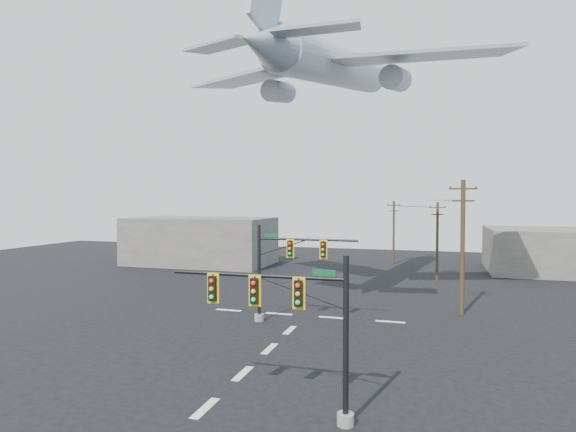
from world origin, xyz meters
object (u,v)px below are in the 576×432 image
(utility_pole_b, at_px, (437,240))
(utility_pole_a, at_px, (463,244))
(utility_pole_c, at_px, (394,231))
(signal_mast_near, at_px, (298,325))
(signal_mast_far, at_px, (280,270))
(airliner, at_px, (335,67))

(utility_pole_b, bearing_deg, utility_pole_a, -86.14)
(utility_pole_c, bearing_deg, utility_pole_a, -91.49)
(signal_mast_near, bearing_deg, utility_pole_c, 89.82)
(utility_pole_b, bearing_deg, signal_mast_near, -101.17)
(utility_pole_b, xyz_separation_m, utility_pole_c, (-5.26, 11.64, 0.04))
(signal_mast_far, xyz_separation_m, utility_pole_c, (5.15, 32.41, 0.67))
(signal_mast_near, height_order, utility_pole_a, utility_pole_a)
(signal_mast_far, relative_size, utility_pole_a, 0.73)
(airliner, bearing_deg, utility_pole_b, -25.09)
(signal_mast_far, bearing_deg, utility_pole_a, 26.45)
(signal_mast_far, distance_m, airliner, 18.06)
(signal_mast_far, relative_size, airliner, 0.24)
(utility_pole_a, height_order, utility_pole_c, utility_pole_a)
(utility_pole_b, relative_size, airliner, 0.27)
(signal_mast_near, distance_m, utility_pole_c, 45.90)
(utility_pole_c, xyz_separation_m, airliner, (-3.10, -23.78, 15.05))
(utility_pole_b, bearing_deg, signal_mast_far, -118.81)
(signal_mast_near, relative_size, airliner, 0.25)
(utility_pole_b, relative_size, utility_pole_c, 0.99)
(utility_pole_a, bearing_deg, signal_mast_near, -114.18)
(utility_pole_c, bearing_deg, utility_pole_b, -81.67)
(signal_mast_near, relative_size, signal_mast_far, 1.03)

